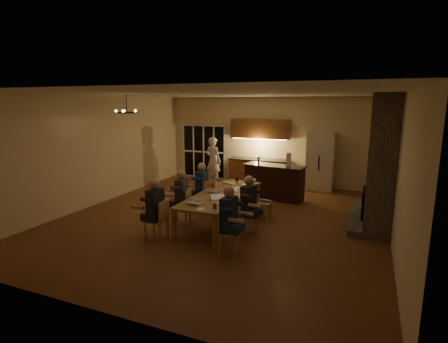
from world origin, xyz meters
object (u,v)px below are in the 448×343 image
(chair_left_near, at_px, (156,219))
(redcup_mid, at_px, (213,186))
(chair_right_far, at_px, (262,202))
(person_right_near, at_px, (229,219))
(dining_table, at_px, (222,208))
(chandelier, at_px, (127,113))
(laptop_a, at_px, (195,199))
(mug_front, at_px, (215,195))
(person_left_far, at_px, (202,187))
(standing_person, at_px, (213,161))
(redcup_near, at_px, (215,206))
(person_left_near, at_px, (155,210))
(bar_island, at_px, (274,182))
(can_silver, at_px, (211,198))
(person_right_mid, at_px, (249,205))
(laptop_e, at_px, (230,180))
(refrigerator, at_px, (320,162))
(person_left_mid, at_px, (182,197))
(bar_bottle, at_px, (259,160))
(laptop_f, at_px, (248,181))
(laptop_c, at_px, (212,187))
(can_cola, at_px, (237,179))
(chair_left_far, at_px, (204,195))
(plate_far, at_px, (246,188))
(plate_near, at_px, (228,200))
(chair_right_near, at_px, (229,231))
(plate_left, at_px, (195,200))
(chair_left_mid, at_px, (181,206))
(mug_mid, at_px, (235,186))
(bar_blender, at_px, (289,160))
(mug_back, at_px, (222,183))
(laptop_d, at_px, (230,190))

(chair_left_near, xyz_separation_m, redcup_mid, (0.50, 1.95, 0.37))
(chair_right_far, distance_m, person_right_near, 2.30)
(dining_table, distance_m, chandelier, 3.33)
(laptop_a, xyz_separation_m, mug_front, (0.18, 0.66, -0.06))
(person_left_far, height_order, standing_person, standing_person)
(chair_right_far, xyz_separation_m, mug_front, (-0.88, -1.07, 0.36))
(redcup_near, bearing_deg, person_left_near, -162.41)
(mug_front, bearing_deg, bar_island, 77.59)
(can_silver, bearing_deg, person_right_near, -48.43)
(person_right_mid, bearing_deg, laptop_e, 43.56)
(refrigerator, relative_size, dining_table, 0.63)
(person_left_mid, xyz_separation_m, bar_bottle, (0.99, 3.18, 0.51))
(person_left_mid, relative_size, laptop_f, 4.31)
(laptop_c, height_order, can_cola, laptop_c)
(chair_left_far, distance_m, mug_front, 1.40)
(plate_far, bearing_deg, plate_near, -89.17)
(chair_left_near, distance_m, can_silver, 1.34)
(chair_right_near, xyz_separation_m, plate_left, (-1.17, 0.81, 0.31))
(person_right_mid, distance_m, laptop_f, 1.72)
(laptop_c, relative_size, can_cola, 2.67)
(bar_island, xyz_separation_m, chandelier, (-2.87, -3.39, 2.21))
(laptop_c, distance_m, bar_bottle, 2.68)
(standing_person, height_order, laptop_f, standing_person)
(chair_left_mid, bearing_deg, chair_left_far, 164.64)
(person_right_near, relative_size, person_right_mid, 1.00)
(chair_left_near, xyz_separation_m, chandelier, (-1.30, 0.84, 2.31))
(person_right_mid, bearing_deg, redcup_mid, 65.20)
(laptop_e, xyz_separation_m, redcup_mid, (-0.20, -0.74, -0.05))
(laptop_c, xyz_separation_m, mug_mid, (0.42, 0.56, -0.06))
(redcup_near, distance_m, can_cola, 2.72)
(person_left_near, bearing_deg, dining_table, 152.84)
(person_left_mid, distance_m, person_left_far, 1.10)
(laptop_c, bearing_deg, chair_right_near, 121.22)
(dining_table, height_order, bar_blender, bar_blender)
(person_right_mid, bearing_deg, chair_right_near, -172.20)
(person_left_near, xyz_separation_m, plate_far, (1.24, 2.41, 0.07))
(bar_bottle, bearing_deg, person_right_mid, -76.62)
(chair_left_far, relative_size, laptop_e, 2.78)
(chair_left_mid, distance_m, bar_blender, 3.76)
(chair_left_far, height_order, can_cola, chair_left_far)
(chair_left_near, relative_size, bar_blender, 2.13)
(person_right_mid, bearing_deg, person_left_near, 131.95)
(dining_table, distance_m, laptop_e, 1.22)
(chair_left_mid, height_order, chair_right_far, same)
(laptop_c, bearing_deg, person_right_mid, 150.66)
(person_left_mid, distance_m, laptop_c, 0.81)
(mug_front, bearing_deg, mug_back, 106.00)
(bar_bottle, bearing_deg, plate_far, -82.86)
(chair_right_far, bearing_deg, laptop_c, 113.24)
(chair_right_far, xyz_separation_m, laptop_d, (-0.63, -0.72, 0.42))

